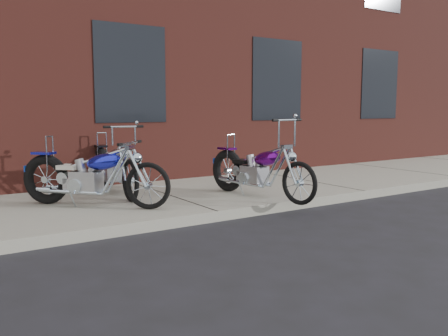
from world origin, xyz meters
TOP-DOWN VIEW (x-y plane):
  - ground at (0.00, 0.00)m, footprint 120.00×120.00m
  - sidewalk at (0.00, 1.50)m, footprint 22.00×3.00m
  - building_brick at (0.00, 8.00)m, footprint 22.00×10.00m
  - chopper_purple at (1.11, 0.54)m, footprint 0.59×2.23m
  - chopper_blue at (-1.34, 1.27)m, footprint 1.66×1.76m
  - chopper_third at (-0.70, 2.14)m, footprint 0.55×2.27m

SIDE VIEW (x-z plane):
  - ground at x=0.00m, z-range 0.00..0.00m
  - sidewalk at x=0.00m, z-range 0.00..0.15m
  - chopper_purple at x=1.11m, z-range -0.07..1.18m
  - chopper_third at x=-0.70m, z-range -0.02..1.13m
  - chopper_blue at x=-1.34m, z-range 0.06..1.07m
  - building_brick at x=0.00m, z-range 0.00..8.00m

